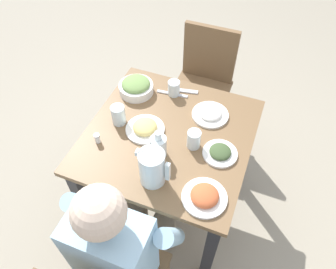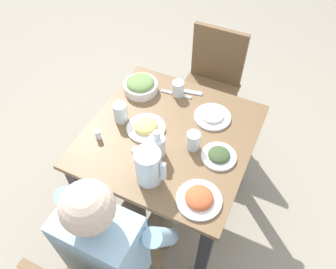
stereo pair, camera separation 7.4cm
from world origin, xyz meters
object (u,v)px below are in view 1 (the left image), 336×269
at_px(diner_near, 125,239).
at_px(water_glass_center, 118,115).
at_px(water_glass_near_right, 194,139).
at_px(oil_carafe, 159,147).
at_px(salad_bowl, 136,87).
at_px(plate_dolmas, 220,153).
at_px(water_pitcher, 152,167).
at_px(plate_rice_curry, 205,196).
at_px(water_glass_far_right, 174,88).
at_px(chair_far, 204,80).
at_px(plate_yoghurt, 210,114).
at_px(plate_fries, 145,128).
at_px(dining_table, 169,149).
at_px(salt_shaker, 97,138).

xyz_separation_m(diner_near, water_glass_center, (-0.29, 0.54, 0.16)).
xyz_separation_m(water_glass_near_right, oil_carafe, (-0.14, -0.11, 0.01)).
bearing_deg(salad_bowl, plate_dolmas, -24.50).
xyz_separation_m(water_pitcher, plate_rice_curry, (0.25, -0.01, -0.08)).
xyz_separation_m(water_glass_near_right, water_glass_far_right, (-0.23, 0.32, -0.01)).
xyz_separation_m(chair_far, water_glass_far_right, (-0.06, -0.47, 0.30)).
relative_size(water_glass_center, oil_carafe, 0.67).
bearing_deg(water_pitcher, plate_rice_curry, -2.23).
distance_m(diner_near, oil_carafe, 0.45).
bearing_deg(plate_yoghurt, plate_rice_curry, -76.32).
bearing_deg(water_glass_far_right, water_glass_near_right, -54.73).
height_order(plate_fries, water_glass_center, water_glass_center).
height_order(dining_table, chair_far, chair_far).
xyz_separation_m(diner_near, water_pitcher, (0.02, 0.27, 0.20)).
bearing_deg(water_pitcher, dining_table, 96.03).
bearing_deg(salt_shaker, plate_fries, 39.58).
bearing_deg(chair_far, water_glass_center, -107.86).
xyz_separation_m(plate_yoghurt, water_glass_far_right, (-0.25, 0.09, 0.03)).
xyz_separation_m(plate_dolmas, water_glass_far_right, (-0.37, 0.33, 0.03)).
relative_size(plate_rice_curry, water_glass_far_right, 2.30).
distance_m(water_pitcher, plate_rice_curry, 0.27).
bearing_deg(plate_fries, chair_far, 82.76).
distance_m(water_pitcher, salt_shaker, 0.37).
relative_size(salad_bowl, plate_yoghurt, 0.99).
relative_size(diner_near, plate_fries, 5.67).
distance_m(chair_far, salad_bowl, 0.67).
bearing_deg(water_glass_center, dining_table, 4.11).
bearing_deg(dining_table, plate_fries, -169.64).
xyz_separation_m(water_glass_near_right, water_glass_center, (-0.42, 0.01, 0.01)).
xyz_separation_m(plate_rice_curry, water_glass_near_right, (-0.14, 0.27, 0.03)).
relative_size(diner_near, water_glass_center, 10.54).
bearing_deg(water_glass_far_right, water_glass_center, -121.80).
height_order(chair_far, plate_fries, chair_far).
bearing_deg(plate_dolmas, salad_bowl, 155.50).
bearing_deg(plate_dolmas, oil_carafe, -158.96).
relative_size(plate_fries, salt_shaker, 3.82).
relative_size(chair_far, water_pitcher, 4.61).
relative_size(dining_table, plate_yoghurt, 4.22).
height_order(diner_near, water_pitcher, diner_near).
height_order(salad_bowl, oil_carafe, oil_carafe).
bearing_deg(salt_shaker, diner_near, -49.07).
relative_size(plate_fries, water_glass_center, 1.86).
bearing_deg(plate_dolmas, water_glass_center, 178.64).
bearing_deg(oil_carafe, plate_fries, 137.04).
bearing_deg(plate_rice_curry, salad_bowl, 137.74).
bearing_deg(salt_shaker, plate_yoghurt, 38.65).
xyz_separation_m(diner_near, oil_carafe, (-0.01, 0.42, 0.16)).
bearing_deg(diner_near, water_glass_center, 117.94).
bearing_deg(water_glass_near_right, salt_shaker, -161.53).
height_order(diner_near, water_glass_center, diner_near).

